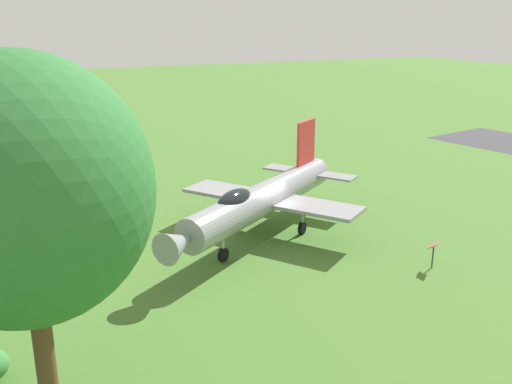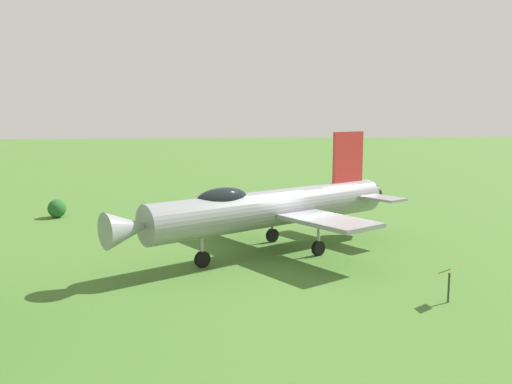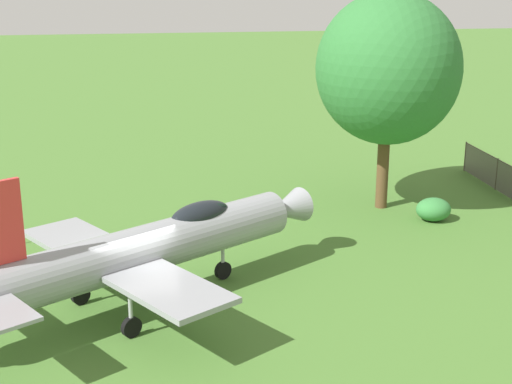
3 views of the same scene
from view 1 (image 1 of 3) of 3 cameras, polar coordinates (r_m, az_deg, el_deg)
ground_plane at (r=26.37m, az=0.80°, el=-4.46°), size 200.00×200.00×0.00m
display_jet at (r=25.46m, az=0.42°, el=-0.77°), size 9.28×12.09×4.80m
shade_tree at (r=13.85m, az=-22.48°, el=0.25°), size 6.59×5.92×9.12m
shrub_near_fence at (r=31.60m, az=-24.39°, el=-1.41°), size 1.06×0.96×0.99m
info_plaque at (r=23.87m, az=17.56°, el=-5.47°), size 0.67×0.72×1.14m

